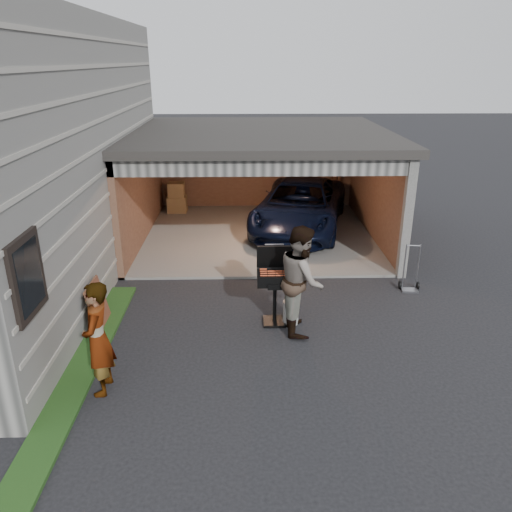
% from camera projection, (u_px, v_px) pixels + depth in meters
% --- Properties ---
extents(ground, '(80.00, 80.00, 0.00)m').
position_uv_depth(ground, '(224.00, 369.00, 8.00)').
color(ground, black).
rests_on(ground, ground).
extents(groundcover_strip, '(0.50, 8.00, 0.06)m').
position_uv_depth(groundcover_strip, '(61.00, 410.00, 7.01)').
color(groundcover_strip, '#193814').
rests_on(groundcover_strip, ground).
extents(garage, '(6.80, 6.30, 2.90)m').
position_uv_depth(garage, '(259.00, 167.00, 13.64)').
color(garage, '#605E59').
rests_on(garage, ground).
extents(minivan, '(3.42, 5.32, 1.37)m').
position_uv_depth(minivan, '(300.00, 208.00, 14.20)').
color(minivan, black).
rests_on(minivan, ground).
extents(woman, '(0.44, 0.65, 1.75)m').
position_uv_depth(woman, '(98.00, 339.00, 7.17)').
color(woman, silver).
rests_on(woman, ground).
extents(man, '(0.77, 0.98, 1.99)m').
position_uv_depth(man, '(301.00, 280.00, 8.82)').
color(man, '#402119').
rests_on(man, ground).
extents(bbq_grill, '(0.65, 0.57, 1.46)m').
position_uv_depth(bbq_grill, '(275.00, 280.00, 9.10)').
color(bbq_grill, black).
rests_on(bbq_grill, ground).
extents(propane_tank, '(0.33, 0.33, 0.45)m').
position_uv_depth(propane_tank, '(291.00, 312.00, 9.31)').
color(propane_tank, beige).
rests_on(propane_tank, ground).
extents(plywood_panel, '(0.22, 0.79, 0.87)m').
position_uv_depth(plywood_panel, '(98.00, 305.00, 9.12)').
color(plywood_panel, brown).
rests_on(plywood_panel, ground).
extents(hand_truck, '(0.43, 0.34, 1.02)m').
position_uv_depth(hand_truck, '(410.00, 281.00, 10.67)').
color(hand_truck, gray).
rests_on(hand_truck, ground).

